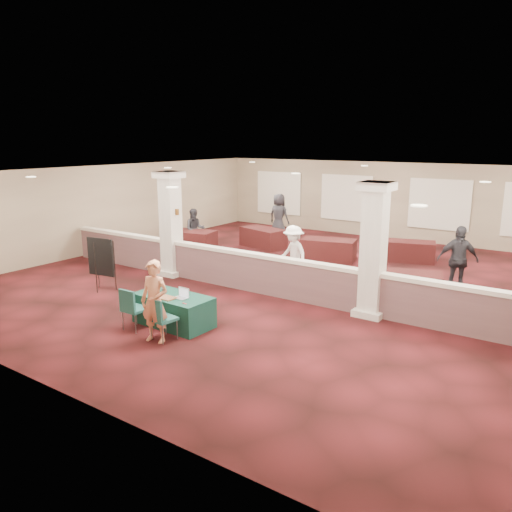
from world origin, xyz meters
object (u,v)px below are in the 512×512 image
Objects in this scene: easel_board at (101,257)px; far_table_back_left at (263,238)px; conf_chair_side at (132,306)px; near_table at (174,310)px; far_table_front_right at (407,285)px; far_table_front_left at (189,241)px; attendee_c at (458,260)px; far_table_back_center at (409,251)px; woman at (155,302)px; attendee_b at (293,253)px; attendee_d at (279,216)px; conf_chair_main at (160,316)px; attendee_a at (195,229)px; far_table_front_center at (328,250)px.

far_table_back_left is (0.52, 7.32, -0.58)m from easel_board.
far_table_back_left is at bearing 104.54° from conf_chair_side.
far_table_front_right is (3.76, 4.93, 0.01)m from near_table.
attendee_c is at bearing 1.13° from far_table_front_left.
far_table_back_center is (7.32, 3.15, -0.04)m from far_table_front_left.
far_table_front_left reaches higher than far_table_front_right.
easel_board is at bearing 144.76° from woman.
attendee_b is (0.89, 5.48, 0.26)m from conf_chair_side.
easel_board is 0.77× the size of far_table_front_left.
far_table_back_center is at bearing 169.83° from attendee_d.
conf_chair_main is at bearing 110.03° from attendee_d.
easel_board reaches higher than far_table_front_right.
near_table is 1.09× the size of attendee_b.
far_table_front_right is (3.34, 5.76, -0.20)m from conf_chair_main.
woman is 0.95× the size of far_table_back_left.
far_table_back_left is 2.67m from attendee_a.
far_table_back_left is (-2.46, 8.89, -0.19)m from conf_chair_side.
attendee_b is (3.86, 3.91, -0.12)m from easel_board.
attendee_d reaches higher than attendee_b.
conf_chair_main is 8.58m from far_table_front_left.
easel_board is at bearing 90.67° from attendee_d.
attendee_d reaches higher than near_table.
attendee_b is 0.88× the size of attendee_c.
far_table_back_center is 6.13m from attendee_d.
easel_board is 0.81× the size of far_table_back_left.
near_table is at bearing -93.83° from attendee_a.
far_table_back_center is (2.46, 9.09, 0.00)m from near_table.
far_table_front_center is (3.58, 6.83, -0.58)m from easel_board.
attendee_b is at bearing 79.90° from conf_chair_side.
far_table_front_center is at bearing 53.59° from easel_board.
conf_chair_main is at bearing -87.91° from far_table_front_center.
attendee_b is at bearing -176.31° from far_table_front_right.
far_table_front_left is 1.06× the size of far_table_back_left.
far_table_front_center is at bearing 118.14° from attendee_b.
woman reaches higher than far_table_front_right.
conf_chair_side is at bearing -176.52° from conf_chair_main.
attendee_d is (-3.54, 10.20, 0.59)m from near_table.
attendee_c is at bearing -52.76° from far_table_back_center.
far_table_back_left is 1.10× the size of attendee_b.
far_table_back_center is (2.97, 9.86, -0.22)m from conf_chair_side.
conf_chair_main is at bearing -61.44° from near_table.
far_table_front_left is at bearing 116.01° from woman.
conf_chair_side is 10.30m from far_table_back_center.
attendee_a is 4.11m from attendee_d.
far_table_front_right is 0.95× the size of far_table_back_left.
attendee_b is (0.38, 4.71, 0.48)m from near_table.
far_table_front_left is (-4.86, 5.94, 0.05)m from near_table.
far_table_front_center is at bearing 91.01° from near_table.
attendee_b is 4.55m from attendee_c.
conf_chair_side is at bearing -57.02° from far_table_front_left.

